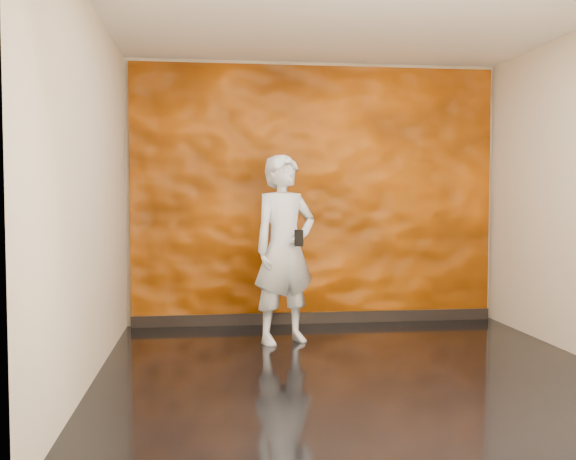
{
  "coord_description": "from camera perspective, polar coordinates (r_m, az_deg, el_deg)",
  "views": [
    {
      "loc": [
        -1.14,
        -4.85,
        1.37
      ],
      "look_at": [
        -0.45,
        0.68,
        1.08
      ],
      "focal_mm": 40.0,
      "sensor_mm": 36.0,
      "label": 1
    }
  ],
  "objects": [
    {
      "name": "room",
      "position": [
        4.98,
        6.17,
        3.35
      ],
      "size": [
        4.02,
        4.02,
        2.81
      ],
      "color": "black",
      "rests_on": "ground"
    },
    {
      "name": "feature_wall",
      "position": [
        6.9,
        2.43,
        3.1
      ],
      "size": [
        3.9,
        0.06,
        2.75
      ],
      "primitive_type": "cube",
      "color": "#C15203",
      "rests_on": "ground"
    },
    {
      "name": "baseboard",
      "position": [
        6.99,
        2.46,
        -7.79
      ],
      "size": [
        3.9,
        0.04,
        0.12
      ],
      "primitive_type": "cube",
      "color": "black",
      "rests_on": "ground"
    },
    {
      "name": "man",
      "position": [
        5.97,
        -0.3,
        -1.71
      ],
      "size": [
        0.76,
        0.64,
        1.75
      ],
      "primitive_type": "imported",
      "rotation": [
        0.0,
        0.0,
        0.42
      ],
      "color": "#8E949C",
      "rests_on": "ground"
    },
    {
      "name": "phone",
      "position": [
        5.78,
        0.98,
        -0.72
      ],
      "size": [
        0.08,
        0.05,
        0.15
      ],
      "primitive_type": "cube",
      "rotation": [
        0.0,
        0.0,
        -0.39
      ],
      "color": "black",
      "rests_on": "man"
    }
  ]
}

